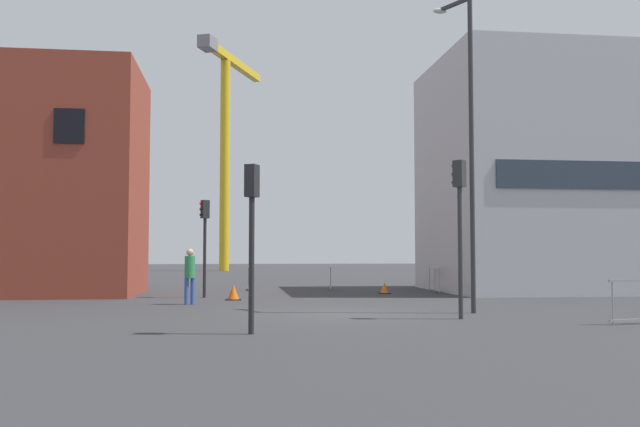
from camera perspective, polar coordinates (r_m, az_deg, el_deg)
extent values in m
plane|color=#333335|center=(19.42, 1.85, -8.37)|extent=(160.00, 160.00, 0.00)
cube|color=brown|center=(30.65, -24.93, 2.49)|extent=(10.89, 6.18, 9.26)
cube|color=black|center=(27.03, -20.21, 6.88)|extent=(1.10, 0.06, 1.30)
cube|color=#B7B7BC|center=(32.90, 20.07, 2.92)|extent=(12.13, 8.25, 10.30)
cube|color=#2D3847|center=(29.24, 23.83, 2.93)|extent=(10.19, 0.08, 1.10)
cylinder|color=gold|center=(63.94, -7.96, 4.06)|extent=(0.90, 0.90, 19.61)
cube|color=gold|center=(67.98, -7.15, 12.40)|extent=(5.40, 12.05, 0.70)
cube|color=slate|center=(62.43, -9.37, 13.84)|extent=(1.79, 2.12, 1.10)
cylinder|color=#2D2D30|center=(20.23, 12.55, 5.05)|extent=(0.14, 0.14, 9.26)
cube|color=#2D2D30|center=(21.74, 11.17, 16.77)|extent=(0.64, 1.13, 0.10)
ellipsoid|color=silver|center=(22.14, 10.00, 16.33)|extent=(0.44, 0.24, 0.16)
cylinder|color=#2D2D30|center=(18.20, 11.63, -3.22)|extent=(0.12, 0.12, 3.45)
cube|color=#2D2D30|center=(18.31, 11.56, 3.28)|extent=(0.37, 0.37, 0.70)
sphere|color=red|center=(18.42, 11.07, 3.92)|extent=(0.11, 0.11, 0.11)
sphere|color=#3C2905|center=(18.40, 11.08, 3.24)|extent=(0.11, 0.11, 0.11)
sphere|color=#07330F|center=(18.37, 11.09, 2.56)|extent=(0.11, 0.11, 0.11)
cylinder|color=#232326|center=(26.49, -9.61, -3.67)|extent=(0.12, 0.12, 3.03)
cube|color=#232326|center=(26.54, -9.57, 0.35)|extent=(0.36, 0.34, 0.70)
sphere|color=red|center=(26.49, -9.92, 0.84)|extent=(0.11, 0.11, 0.11)
sphere|color=#3C2905|center=(26.47, -9.92, 0.37)|extent=(0.11, 0.11, 0.11)
sphere|color=#07330F|center=(26.46, -9.93, -0.11)|extent=(0.11, 0.11, 0.11)
cylinder|color=#232326|center=(14.65, -5.74, -4.32)|extent=(0.12, 0.12, 2.92)
cube|color=#232326|center=(14.73, -5.70, 2.73)|extent=(0.34, 0.36, 0.70)
sphere|color=#390605|center=(14.91, -5.41, 3.51)|extent=(0.11, 0.11, 0.11)
sphere|color=#3C2905|center=(14.89, -5.41, 2.67)|extent=(0.11, 0.11, 0.11)
sphere|color=green|center=(14.87, -5.42, 1.82)|extent=(0.11, 0.11, 0.11)
cylinder|color=#33519E|center=(23.14, -11.08, -6.39)|extent=(0.14, 0.14, 0.88)
cylinder|color=#33519E|center=(23.17, -10.59, -6.40)|extent=(0.14, 0.14, 0.88)
cylinder|color=#2D844C|center=(23.12, -10.82, -4.41)|extent=(0.34, 0.34, 0.73)
sphere|color=tan|center=(23.12, -10.80, -3.21)|extent=(0.24, 0.24, 0.24)
cube|color=#9EA0A5|center=(30.20, 9.52, -4.49)|extent=(0.22, 2.14, 0.06)
cube|color=#9EA0A5|center=(30.24, 9.54, -6.29)|extent=(0.22, 2.14, 0.06)
cylinder|color=#9EA0A5|center=(29.28, 9.94, -5.56)|extent=(0.04, 0.04, 1.05)
cylinder|color=#9EA0A5|center=(30.22, 9.53, -5.49)|extent=(0.04, 0.04, 1.05)
cylinder|color=#9EA0A5|center=(31.16, 9.14, -5.42)|extent=(0.04, 0.04, 1.05)
cylinder|color=gray|center=(17.86, 23.25, -6.88)|extent=(0.04, 0.04, 1.05)
cube|color=gray|center=(31.48, 0.89, -4.48)|extent=(0.40, 2.33, 0.06)
cube|color=gray|center=(31.51, 0.89, -6.21)|extent=(0.40, 2.33, 0.06)
cylinder|color=gray|center=(30.44, 0.88, -5.51)|extent=(0.04, 0.04, 1.05)
cylinder|color=gray|center=(31.49, 0.89, -5.44)|extent=(0.04, 0.04, 1.05)
cylinder|color=gray|center=(32.54, 0.89, -5.36)|extent=(0.04, 0.04, 1.05)
cube|color=#9EA0A5|center=(31.52, -5.98, -4.46)|extent=(0.10, 1.88, 0.06)
cube|color=#9EA0A5|center=(31.55, -5.99, -6.19)|extent=(0.10, 1.88, 0.06)
cylinder|color=#9EA0A5|center=(30.69, -5.99, -5.48)|extent=(0.04, 0.04, 1.05)
cylinder|color=#9EA0A5|center=(31.53, -5.99, -5.42)|extent=(0.04, 0.04, 1.05)
cylinder|color=#9EA0A5|center=(32.38, -5.99, -5.36)|extent=(0.04, 0.04, 1.05)
cube|color=black|center=(28.84, 5.41, -6.64)|extent=(0.46, 0.46, 0.03)
cone|color=orange|center=(28.82, 5.41, -6.21)|extent=(0.35, 0.35, 0.46)
cube|color=black|center=(25.12, -7.24, -7.14)|extent=(0.57, 0.57, 0.03)
cone|color=#E55B0F|center=(25.11, -7.24, -6.52)|extent=(0.43, 0.43, 0.57)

